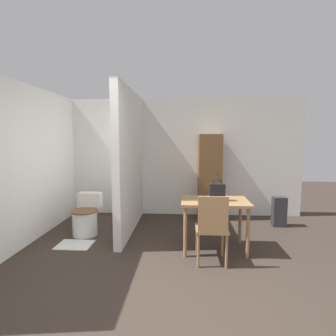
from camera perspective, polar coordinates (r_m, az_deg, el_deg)
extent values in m
plane|color=#382D26|center=(2.87, -1.83, -28.86)|extent=(16.00, 16.00, 0.00)
cube|color=white|center=(5.70, 1.31, 2.33)|extent=(5.41, 0.12, 2.50)
cube|color=white|center=(4.71, -28.38, 0.70)|extent=(0.12, 4.29, 2.50)
cube|color=white|center=(4.73, -8.25, 1.43)|extent=(0.12, 2.01, 2.50)
cube|color=#997047|center=(3.93, 10.14, -7.21)|extent=(0.98, 0.63, 0.04)
cylinder|color=#997047|center=(3.77, 3.76, -13.73)|extent=(0.05, 0.05, 0.72)
cylinder|color=#997047|center=(3.87, 16.99, -13.46)|extent=(0.05, 0.05, 0.72)
cylinder|color=#997047|center=(4.25, 3.74, -11.36)|extent=(0.05, 0.05, 0.72)
cylinder|color=#997047|center=(4.34, 15.41, -11.20)|extent=(0.05, 0.05, 0.72)
cube|color=#997047|center=(3.64, 9.40, -12.85)|extent=(0.42, 0.42, 0.04)
cube|color=#997047|center=(3.38, 9.80, -9.96)|extent=(0.38, 0.03, 0.46)
cylinder|color=#997047|center=(3.88, 6.32, -15.34)|extent=(0.04, 0.04, 0.44)
cylinder|color=#997047|center=(3.91, 11.79, -15.25)|extent=(0.04, 0.04, 0.44)
cylinder|color=#997047|center=(3.55, 6.58, -17.49)|extent=(0.04, 0.04, 0.44)
cylinder|color=#997047|center=(3.58, 12.62, -17.36)|extent=(0.04, 0.04, 0.44)
cylinder|color=white|center=(4.82, -17.63, -11.41)|extent=(0.42, 0.42, 0.41)
cylinder|color=brown|center=(4.76, -17.72, -8.90)|extent=(0.44, 0.44, 0.02)
cube|color=white|center=(4.98, -16.60, -6.69)|extent=(0.40, 0.18, 0.28)
cube|color=black|center=(3.88, 10.66, -5.22)|extent=(0.22, 0.10, 0.25)
torus|color=black|center=(3.86, 10.70, -3.42)|extent=(0.13, 0.01, 0.13)
cube|color=brown|center=(5.47, 9.06, -1.90)|extent=(0.47, 0.41, 1.74)
sphere|color=black|center=(5.26, 10.70, -1.31)|extent=(0.02, 0.02, 0.02)
cube|color=silver|center=(4.51, -19.61, -15.45)|extent=(0.53, 0.40, 0.01)
cube|color=#2D2D33|center=(5.44, 23.02, -8.73)|extent=(0.24, 0.17, 0.56)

